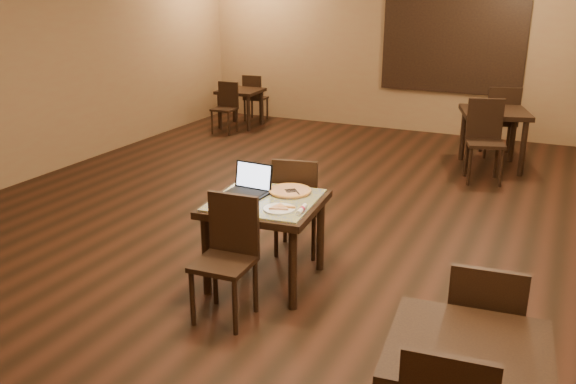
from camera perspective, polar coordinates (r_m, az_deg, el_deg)
The scene contains 22 objects.
ground at distance 6.53m, azimuth 1.42°, elevation -3.40°, with size 10.00×10.00×0.00m, color black.
wall_back at distance 10.85m, azimuth 12.50°, elevation 13.34°, with size 8.00×0.02×3.00m, color olive.
wall_left at distance 8.53m, azimuth -24.37°, elevation 10.70°, with size 0.02×10.00×3.00m, color olive.
mural at distance 10.71m, azimuth 15.14°, elevation 13.34°, with size 2.34×0.05×1.64m.
tiled_table at distance 5.16m, azimuth -2.14°, elevation -1.75°, with size 1.00×1.00×0.76m.
chair_main_near at distance 4.71m, azimuth -5.61°, elevation -5.42°, with size 0.44×0.44×0.97m.
chair_main_far at distance 5.72m, azimuth 0.85°, elevation -0.84°, with size 0.50×0.50×0.97m.
laptop at distance 5.29m, azimuth -3.56°, elevation 0.65°, with size 0.37×0.30×0.25m.
plate at distance 4.88m, azimuth -0.83°, elevation -1.60°, with size 0.26×0.26×0.01m, color white.
pizza_slice at distance 4.88m, azimuth -0.83°, elevation -1.44°, with size 0.18×0.18×0.02m, color beige, non-canonical shape.
pizza_pan at distance 5.28m, azimuth 0.19°, elevation -0.03°, with size 0.34×0.34×0.01m, color silver.
pizza_whole at distance 5.28m, azimuth 0.19°, elevation 0.13°, with size 0.37×0.37×0.03m.
spatula at distance 5.25m, azimuth 0.30°, elevation 0.12°, with size 0.10×0.23×0.01m, color silver.
napkin_roll at distance 4.84m, azimuth 1.30°, elevation -1.62°, with size 0.06×0.19×0.04m.
other_table_a at distance 8.97m, azimuth 18.71°, elevation 6.39°, with size 1.09×1.09×0.82m.
other_table_a_chair_near at distance 8.39m, azimuth 17.93°, elevation 5.06°, with size 0.57×0.57×1.06m.
other_table_a_chair_far at distance 9.60m, azimuth 19.30°, elevation 6.58°, with size 0.57×0.57×1.06m.
other_table_b at distance 11.14m, azimuth -4.46°, elevation 8.95°, with size 0.75×0.75×0.67m.
other_table_b_chair_near at distance 10.72m, azimuth -5.81°, elevation 8.15°, with size 0.40×0.40×0.87m.
other_table_b_chair_far at distance 11.58m, azimuth -3.19°, elevation 9.03°, with size 0.40×0.40×0.87m.
other_table_c at distance 3.35m, azimuth 16.39°, elevation -15.54°, with size 0.88×0.88×0.76m.
other_table_c_chair_far at distance 3.88m, azimuth 17.84°, elevation -11.96°, with size 0.46×0.46×0.98m.
Camera 1 is at (2.42, -5.54, 2.49)m, focal length 38.00 mm.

